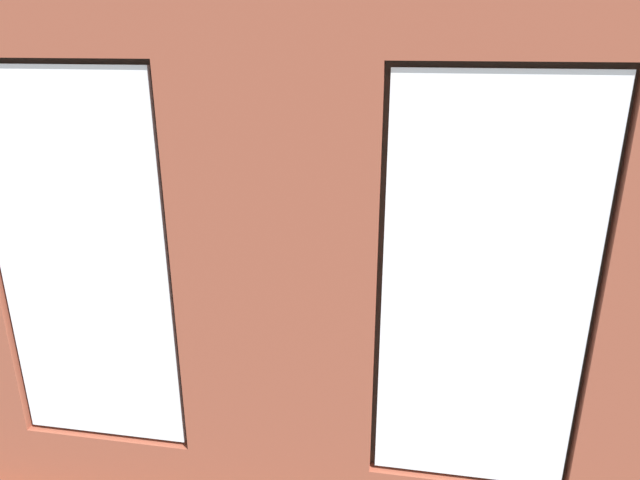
{
  "coord_description": "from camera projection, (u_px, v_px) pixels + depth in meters",
  "views": [
    {
      "loc": [
        -0.72,
        5.52,
        2.98
      ],
      "look_at": [
        0.15,
        0.4,
        1.09
      ],
      "focal_mm": 32.0,
      "sensor_mm": 36.0,
      "label": 1
    }
  ],
  "objects": [
    {
      "name": "white_wall_right",
      "position": [
        53.0,
        159.0,
        5.94
      ],
      "size": [
        0.1,
        5.29,
        3.5
      ],
      "primitive_type": "cube",
      "color": "white",
      "rests_on": "ground_plane"
    },
    {
      "name": "remote_gray",
      "position": [
        258.0,
        272.0,
        6.45
      ],
      "size": [
        0.17,
        0.05,
        0.02
      ],
      "primitive_type": "cube",
      "rotation": [
        0.0,
        0.0,
        4.7
      ],
      "color": "#59595B",
      "rests_on": "coffee_table"
    },
    {
      "name": "potted_plant_foreground_right",
      "position": [
        198.0,
        217.0,
        8.43
      ],
      "size": [
        0.38,
        0.38,
        0.69
      ],
      "color": "beige",
      "rests_on": "ground_plane"
    },
    {
      "name": "couch_left",
      "position": [
        571.0,
        313.0,
        5.74
      ],
      "size": [
        0.89,
        1.83,
        0.8
      ],
      "rotation": [
        0.0,
        0.0,
        1.58
      ],
      "color": "black",
      "rests_on": "ground_plane"
    },
    {
      "name": "couch_by_window",
      "position": [
        280.0,
        416.0,
        4.2
      ],
      "size": [
        1.86,
        0.87,
        0.8
      ],
      "color": "black",
      "rests_on": "ground_plane"
    },
    {
      "name": "cup_ceramic",
      "position": [
        340.0,
        266.0,
        6.52
      ],
      "size": [
        0.09,
        0.09,
        0.1
      ],
      "primitive_type": "cylinder",
      "color": "#33567F",
      "rests_on": "coffee_table"
    },
    {
      "name": "brick_wall_with_windows",
      "position": [
        274.0,
        277.0,
        3.09
      ],
      "size": [
        6.12,
        0.3,
        3.5
      ],
      "color": "brown",
      "rests_on": "ground_plane"
    },
    {
      "name": "papasan_chair",
      "position": [
        369.0,
        226.0,
        7.95
      ],
      "size": [
        1.13,
        1.13,
        0.7
      ],
      "color": "olive",
      "rests_on": "ground_plane"
    },
    {
      "name": "tv_flatscreen",
      "position": [
        92.0,
        249.0,
        6.23
      ],
      "size": [
        0.93,
        0.2,
        0.63
      ],
      "color": "black",
      "rests_on": "media_console"
    },
    {
      "name": "coffee_table",
      "position": [
        301.0,
        276.0,
        6.5
      ],
      "size": [
        1.58,
        0.75,
        0.43
      ],
      "color": "olive",
      "rests_on": "ground_plane"
    },
    {
      "name": "potted_plant_near_tv",
      "position": [
        92.0,
        317.0,
        5.29
      ],
      "size": [
        0.5,
        0.5,
        0.77
      ],
      "color": "brown",
      "rests_on": "ground_plane"
    },
    {
      "name": "potted_plant_corner_near_left",
      "position": [
        547.0,
        221.0,
        7.64
      ],
      "size": [
        1.12,
        1.21,
        1.2
      ],
      "color": "brown",
      "rests_on": "ground_plane"
    },
    {
      "name": "remote_black",
      "position": [
        301.0,
        271.0,
        6.48
      ],
      "size": [
        0.14,
        0.17,
        0.02
      ],
      "primitive_type": "cube",
      "rotation": [
        0.0,
        0.0,
        5.65
      ],
      "color": "black",
      "rests_on": "coffee_table"
    },
    {
      "name": "ground_plane",
      "position": [
        339.0,
        326.0,
        6.26
      ],
      "size": [
        6.72,
        6.29,
        0.1
      ],
      "primitive_type": "cube",
      "color": "#99663D"
    },
    {
      "name": "potted_plant_between_couches",
      "position": [
        478.0,
        375.0,
        3.87
      ],
      "size": [
        0.84,
        0.84,
        1.21
      ],
      "color": "beige",
      "rests_on": "ground_plane"
    },
    {
      "name": "candle_jar",
      "position": [
        285.0,
        264.0,
        6.59
      ],
      "size": [
        0.08,
        0.08,
        0.1
      ],
      "primitive_type": "cylinder",
      "color": "#B7333D",
      "rests_on": "coffee_table"
    },
    {
      "name": "media_console",
      "position": [
        99.0,
        294.0,
        6.41
      ],
      "size": [
        1.12,
        0.42,
        0.45
      ],
      "primitive_type": "cube",
      "color": "black",
      "rests_on": "ground_plane"
    }
  ]
}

